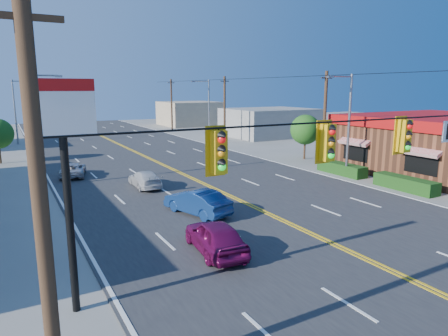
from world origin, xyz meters
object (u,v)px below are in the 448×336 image
kfc (442,143)px  car_blue (197,203)px  car_magenta (215,238)px  pizza_hut_sign (64,149)px  car_white (145,180)px  car_silver (73,170)px  signal_span (424,150)px

kfc → car_blue: kfc is taller
car_magenta → car_blue: bearing=-101.0°
pizza_hut_sign → car_white: 16.60m
car_silver → pizza_hut_sign: bearing=95.1°
signal_span → car_silver: (-7.84, 24.50, -4.34)m
pizza_hut_sign → car_blue: bearing=42.8°
car_blue → car_silver: (-4.49, 13.52, -0.16)m
car_magenta → pizza_hut_sign: bearing=22.8°
pizza_hut_sign → car_magenta: (5.94, 1.80, -4.48)m
signal_span → pizza_hut_sign: bearing=159.8°
car_blue → car_silver: car_blue is taller
signal_span → car_white: size_ratio=6.07×
car_white → signal_span: bearing=104.1°
pizza_hut_sign → car_magenta: size_ratio=1.66×
car_magenta → kfc: bearing=-160.0°
kfc → pizza_hut_sign: pizza_hut_sign is taller
car_blue → pizza_hut_sign: bearing=25.9°
car_silver → car_blue: bearing=121.9°
car_silver → kfc: bearing=169.4°
signal_span → car_blue: signal_span is taller
car_magenta → car_blue: car_magenta is taller
kfc → pizza_hut_sign: (-30.90, -8.00, 2.80)m
pizza_hut_sign → car_silver: bearing=81.6°
car_white → car_silver: car_white is taller
signal_span → car_blue: (-3.35, 10.98, -4.19)m
kfc → pizza_hut_sign: bearing=-165.5°
pizza_hut_sign → car_silver: size_ratio=1.76×
signal_span → car_silver: size_ratio=6.25×
car_magenta → car_silver: car_magenta is taller
kfc → car_blue: 23.45m
car_blue → car_white: 7.41m
kfc → car_blue: (-23.37, -1.02, -1.68)m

